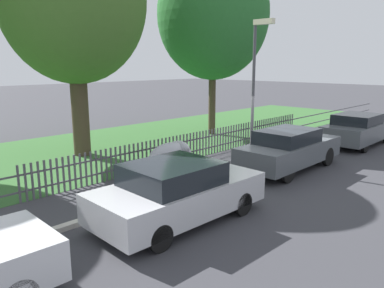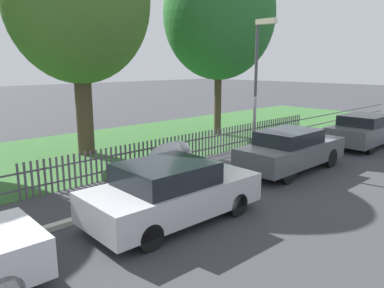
{
  "view_description": "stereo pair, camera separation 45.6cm",
  "coord_description": "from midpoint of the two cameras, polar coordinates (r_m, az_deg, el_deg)",
  "views": [
    {
      "loc": [
        -10.71,
        -7.37,
        3.64
      ],
      "look_at": [
        -2.2,
        0.87,
        1.1
      ],
      "focal_mm": 35.0,
      "sensor_mm": 36.0,
      "label": 1
    },
    {
      "loc": [
        -10.38,
        -7.69,
        3.64
      ],
      "look_at": [
        -2.2,
        0.87,
        1.1
      ],
      "focal_mm": 35.0,
      "sensor_mm": 36.0,
      "label": 2
    }
  ],
  "objects": [
    {
      "name": "parked_car_black_saloon",
      "position": [
        8.81,
        -1.59,
        -7.23
      ],
      "size": [
        4.26,
        1.98,
        1.44
      ],
      "rotation": [
        0.0,
        0.0,
        -0.02
      ],
      "color": "#BCBCC1",
      "rests_on": "ground"
    },
    {
      "name": "park_fence",
      "position": [
        14.88,
        2.69,
        0.0
      ],
      "size": [
        37.05,
        0.05,
        1.05
      ],
      "color": "#4C4C51",
      "rests_on": "ground"
    },
    {
      "name": "ground_plane",
      "position": [
        13.46,
        10.38,
        -3.79
      ],
      "size": [
        120.0,
        120.0,
        0.0
      ],
      "primitive_type": "plane",
      "color": "#38383D"
    },
    {
      "name": "tree_mid_park",
      "position": [
        19.7,
        4.84,
        19.03
      ],
      "size": [
        5.58,
        5.58,
        9.25
      ],
      "color": "#473828",
      "rests_on": "ground"
    },
    {
      "name": "tree_behind_motorcycle",
      "position": [
        15.77,
        -16.19,
        20.25
      ],
      "size": [
        5.52,
        5.52,
        9.21
      ],
      "color": "#473828",
      "rests_on": "ground"
    },
    {
      "name": "kerb_stone",
      "position": [
        13.5,
        10.05,
        -3.46
      ],
      "size": [
        37.05,
        0.2,
        0.12
      ],
      "primitive_type": "cube",
      "color": "#B2ADA3",
      "rests_on": "ground"
    },
    {
      "name": "grass_strip",
      "position": [
        18.11,
        -7.09,
        0.43
      ],
      "size": [
        37.05,
        8.52,
        0.01
      ],
      "primitive_type": "cube",
      "color": "#33602D",
      "rests_on": "ground"
    },
    {
      "name": "parked_car_navy_estate",
      "position": [
        13.39,
        15.83,
        -0.82
      ],
      "size": [
        4.52,
        1.67,
        1.45
      ],
      "rotation": [
        0.0,
        0.0,
        -0.0
      ],
      "color": "#51565B",
      "rests_on": "ground"
    },
    {
      "name": "street_lamp",
      "position": [
        13.65,
        11.05,
        10.38
      ],
      "size": [
        0.2,
        0.78,
        5.14
      ],
      "color": "#47474C",
      "rests_on": "ground"
    },
    {
      "name": "parked_car_red_compact",
      "position": [
        18.56,
        25.51,
        1.93
      ],
      "size": [
        4.43,
        1.8,
        1.44
      ],
      "rotation": [
        0.0,
        0.0,
        -0.0
      ],
      "color": "#51565B",
      "rests_on": "ground"
    },
    {
      "name": "covered_motorcycle",
      "position": [
        12.36,
        -2.04,
        -1.78
      ],
      "size": [
        1.82,
        0.95,
        1.13
      ],
      "rotation": [
        0.0,
        0.0,
        -0.1
      ],
      "color": "black",
      "rests_on": "ground"
    }
  ]
}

